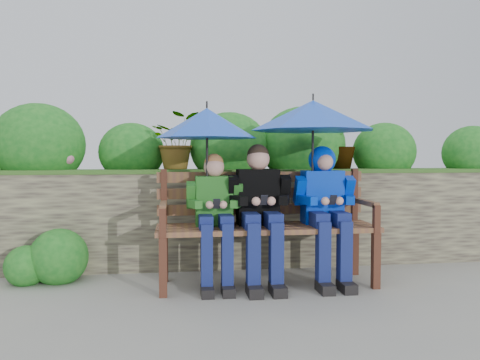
{
  "coord_description": "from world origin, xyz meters",
  "views": [
    {
      "loc": [
        -0.59,
        -4.15,
        1.17
      ],
      "look_at": [
        0.0,
        0.1,
        0.95
      ],
      "focal_mm": 35.0,
      "sensor_mm": 36.0,
      "label": 1
    }
  ],
  "objects": [
    {
      "name": "boy_middle",
      "position": [
        0.16,
        -0.04,
        0.72
      ],
      "size": [
        0.56,
        0.65,
        1.28
      ],
      "color": "black",
      "rests_on": "ground"
    },
    {
      "name": "ground",
      "position": [
        0.0,
        0.0,
        0.0
      ],
      "size": [
        60.0,
        60.0,
        0.0
      ],
      "primitive_type": "plane",
      "color": "gray",
      "rests_on": "ground"
    },
    {
      "name": "boy_left",
      "position": [
        -0.24,
        -0.03,
        0.68
      ],
      "size": [
        0.5,
        0.57,
        1.19
      ],
      "color": "#2D6C23",
      "rests_on": "ground"
    },
    {
      "name": "umbrella_left",
      "position": [
        -0.31,
        0.0,
        1.46
      ],
      "size": [
        0.89,
        0.89,
        0.9
      ],
      "color": "blue",
      "rests_on": "ground"
    },
    {
      "name": "umbrella_right",
      "position": [
        0.67,
        0.03,
        1.54
      ],
      "size": [
        1.15,
        1.15,
        0.96
      ],
      "color": "blue",
      "rests_on": "ground"
    },
    {
      "name": "garden_backdrop",
      "position": [
        -0.12,
        1.61,
        0.61
      ],
      "size": [
        8.0,
        2.87,
        1.77
      ],
      "color": "#473F37",
      "rests_on": "ground"
    },
    {
      "name": "boy_right",
      "position": [
        0.77,
        -0.03,
        0.76
      ],
      "size": [
        0.55,
        0.66,
        1.26
      ],
      "color": "#002DB8",
      "rests_on": "ground"
    },
    {
      "name": "park_bench",
      "position": [
        0.23,
        0.06,
        0.6
      ],
      "size": [
        1.99,
        0.58,
        1.05
      ],
      "color": "#4B271B",
      "rests_on": "ground"
    }
  ]
}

